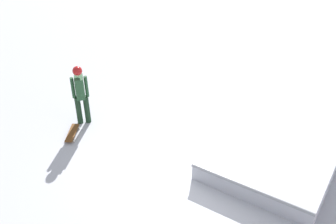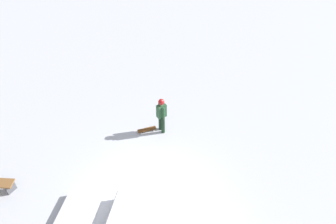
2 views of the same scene
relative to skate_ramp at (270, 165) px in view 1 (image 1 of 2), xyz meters
The scene contains 4 objects.
ground_plane 1.68m from the skate_ramp, 53.17° to the right, with size 60.00×60.00×0.00m, color #A8AAB2.
skate_ramp is the anchor object (origin of this frame).
skater 5.16m from the skate_ramp, 61.94° to the right, with size 0.41×0.44×1.73m.
skateboard 5.11m from the skate_ramp, 54.76° to the right, with size 0.66×0.74×0.09m.
Camera 1 is at (4.93, 5.34, 6.28)m, focal length 42.02 mm.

